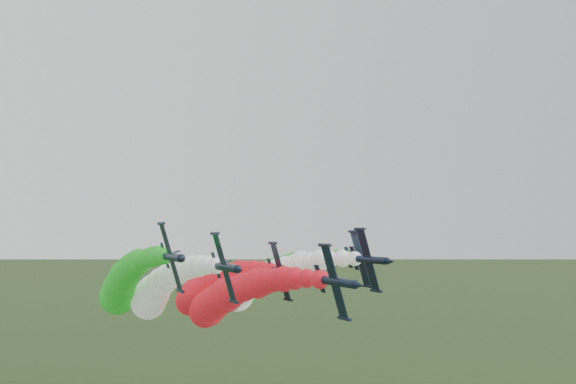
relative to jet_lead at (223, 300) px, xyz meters
name	(u,v)px	position (x,y,z in m)	size (l,w,h in m)	color
jet_lead	(223,300)	(0.00, 0.00, 0.00)	(12.15, 80.86, 22.73)	black
jet_inner_left	(156,291)	(-10.89, 15.25, 0.96)	(12.63, 81.35, 23.23)	black
jet_inner_right	(257,284)	(12.84, 10.17, 2.13)	(12.47, 81.17, 23.04)	black
jet_outer_left	(123,284)	(-17.94, 18.50, 2.75)	(12.94, 81.66, 23.53)	black
jet_outer_right	(261,281)	(18.64, 20.36, 1.82)	(12.41, 81.12, 22.99)	black
jet_trail	(203,290)	(4.10, 25.25, -0.50)	(12.37, 81.09, 22.97)	black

